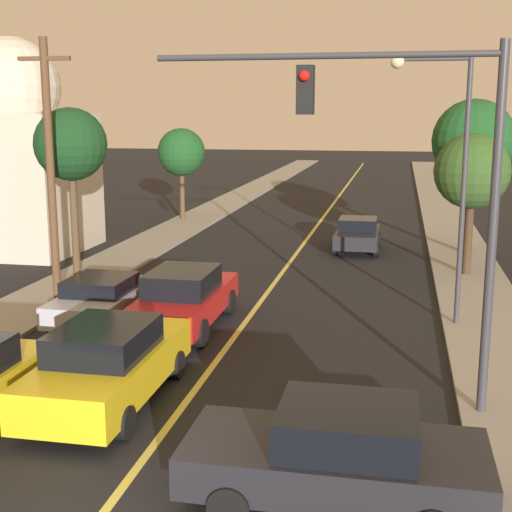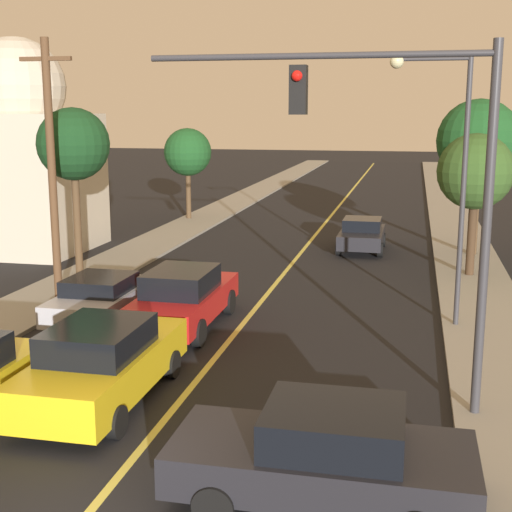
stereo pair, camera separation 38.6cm
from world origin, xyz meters
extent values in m
cube|color=black|center=(0.00, 36.00, 0.01)|extent=(10.79, 80.00, 0.01)
cube|color=#D1C14C|center=(0.00, 36.00, 0.01)|extent=(0.16, 76.00, 0.00)
cube|color=gray|center=(-6.64, 36.00, 0.06)|extent=(2.50, 80.00, 0.12)
cube|color=gray|center=(6.64, 36.00, 0.06)|extent=(2.50, 80.00, 0.12)
cube|color=gold|center=(-1.51, 4.47, 0.70)|extent=(1.93, 4.94, 0.79)
cube|color=black|center=(-1.51, 4.28, 1.38)|extent=(1.70, 2.22, 0.58)
cylinder|color=black|center=(-2.43, 6.00, 0.31)|extent=(0.22, 0.62, 0.62)
cylinder|color=black|center=(-0.59, 6.00, 0.31)|extent=(0.22, 0.62, 0.62)
cylinder|color=black|center=(-2.43, 2.94, 0.31)|extent=(0.22, 0.62, 0.62)
cylinder|color=black|center=(-0.59, 2.94, 0.31)|extent=(0.22, 0.62, 0.62)
cube|color=red|center=(-1.51, 9.66, 0.70)|extent=(1.86, 4.89, 0.68)
cube|color=black|center=(-1.51, 9.47, 1.35)|extent=(1.63, 2.20, 0.61)
cylinder|color=black|center=(-2.39, 11.18, 0.36)|extent=(0.22, 0.72, 0.72)
cylinder|color=black|center=(-0.63, 11.18, 0.36)|extent=(0.22, 0.72, 0.72)
cylinder|color=black|center=(-2.39, 8.15, 0.36)|extent=(0.22, 0.72, 0.72)
cylinder|color=black|center=(-0.63, 8.15, 0.36)|extent=(0.22, 0.72, 0.72)
cylinder|color=black|center=(-2.99, 4.31, 0.31)|extent=(0.22, 0.62, 0.62)
cube|color=#A5A8B2|center=(-3.88, 9.68, 0.62)|extent=(1.83, 4.10, 0.58)
cube|color=black|center=(-3.88, 9.52, 1.13)|extent=(1.61, 1.85, 0.43)
cylinder|color=black|center=(-4.75, 10.95, 0.33)|extent=(0.22, 0.66, 0.66)
cylinder|color=black|center=(-3.01, 10.95, 0.33)|extent=(0.22, 0.66, 0.66)
cylinder|color=black|center=(-4.75, 8.41, 0.33)|extent=(0.22, 0.66, 0.66)
cylinder|color=black|center=(-3.01, 8.41, 0.33)|extent=(0.22, 0.66, 0.66)
cube|color=black|center=(2.43, 21.68, 0.59)|extent=(1.77, 3.81, 0.58)
cube|color=black|center=(2.43, 21.83, 1.12)|extent=(1.56, 1.71, 0.48)
cylinder|color=black|center=(3.27, 20.50, 0.30)|extent=(0.22, 0.60, 0.60)
cylinder|color=black|center=(1.59, 20.50, 0.30)|extent=(0.22, 0.60, 0.60)
cylinder|color=black|center=(3.27, 22.86, 0.30)|extent=(0.22, 0.60, 0.60)
cylinder|color=black|center=(1.59, 22.86, 0.30)|extent=(0.22, 0.60, 0.60)
cube|color=black|center=(3.29, 1.60, 0.63)|extent=(4.54, 1.99, 0.64)
cube|color=black|center=(3.47, 1.60, 1.24)|extent=(2.04, 1.75, 0.59)
cylinder|color=black|center=(1.88, 0.65, 0.31)|extent=(0.62, 0.22, 0.62)
cylinder|color=black|center=(1.88, 2.54, 0.31)|extent=(0.62, 0.22, 0.62)
cylinder|color=black|center=(4.69, 2.54, 0.31)|extent=(0.62, 0.22, 0.62)
cylinder|color=#333338|center=(5.79, 5.25, 3.58)|extent=(0.18, 0.18, 6.93)
cylinder|color=#333338|center=(2.61, 5.25, 6.80)|extent=(6.37, 0.12, 0.12)
cube|color=black|center=(2.29, 5.25, 6.19)|extent=(0.32, 0.28, 0.90)
sphere|color=red|center=(2.29, 5.07, 6.44)|extent=(0.20, 0.20, 0.20)
cylinder|color=#333338|center=(5.74, 11.16, 3.69)|extent=(0.14, 0.14, 7.14)
cylinder|color=#333338|center=(4.82, 11.16, 7.11)|extent=(1.84, 0.09, 0.09)
sphere|color=beige|center=(3.90, 11.16, 7.06)|extent=(0.36, 0.36, 0.36)
cylinder|color=#513823|center=(-5.99, 11.10, 4.00)|extent=(0.24, 0.24, 7.76)
cube|color=#513823|center=(-5.99, 11.10, 7.28)|extent=(1.60, 0.12, 0.12)
cylinder|color=#4C3823|center=(-6.66, 13.89, 2.00)|extent=(0.26, 0.26, 3.76)
sphere|color=#143819|center=(-6.66, 13.89, 4.73)|extent=(2.42, 2.42, 2.42)
cylinder|color=#4C3823|center=(-7.35, 28.35, 1.45)|extent=(0.27, 0.27, 2.67)
sphere|color=#19471E|center=(-7.35, 28.35, 3.67)|extent=(2.53, 2.53, 2.53)
cylinder|color=#3D2B1C|center=(6.53, 17.48, 1.48)|extent=(0.30, 0.30, 2.73)
sphere|color=#2D4C1E|center=(6.53, 17.48, 3.77)|extent=(2.62, 2.62, 2.62)
cylinder|color=#4C3823|center=(6.90, 21.35, 1.82)|extent=(0.35, 0.35, 3.39)
sphere|color=#19471E|center=(6.90, 21.35, 4.66)|extent=(3.28, 3.28, 3.28)
cube|color=#BCB29E|center=(-11.57, 18.89, 2.85)|extent=(5.34, 5.34, 5.70)
sphere|color=#BCB29E|center=(-11.57, 18.89, 6.79)|extent=(3.97, 3.97, 3.97)
camera|label=1|loc=(4.07, -8.28, 5.80)|focal=50.00mm
camera|label=2|loc=(4.45, -8.20, 5.80)|focal=50.00mm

